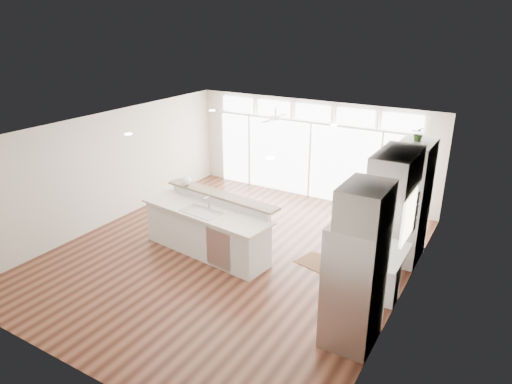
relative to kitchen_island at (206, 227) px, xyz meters
The scene contains 24 objects.
floor 0.83m from the kitchen_island, 22.96° to the left, with size 7.00×8.00×0.02m, color #411F14.
ceiling 2.17m from the kitchen_island, 22.96° to the left, with size 7.00×8.00×0.02m, color white.
wall_back 4.31m from the kitchen_island, 83.13° to the left, with size 7.00×0.04×2.70m, color beige.
wall_front 3.89m from the kitchen_island, 82.36° to the right, with size 7.00×0.04×2.70m, color beige.
wall_left 3.09m from the kitchen_island, behind, with size 0.04×8.00×2.70m, color beige.
wall_right 4.08m from the kitchen_island, ahead, with size 0.04×8.00×2.70m, color beige.
glass_wall 4.21m from the kitchen_island, 83.03° to the left, with size 5.80×0.06×2.08m, color silver.
transom_row 4.55m from the kitchen_island, 83.03° to the left, with size 5.90×0.06×0.40m, color silver.
desk_window 4.11m from the kitchen_island, ahead, with size 0.04×0.85×0.85m, color silver.
ceiling_fan 3.55m from the kitchen_island, 89.85° to the left, with size 1.16×1.16×0.32m, color white.
recessed_lights 2.18m from the kitchen_island, 39.27° to the left, with size 3.40×3.00×0.02m, color white.
oven_cabinet 4.24m from the kitchen_island, 28.72° to the left, with size 0.64×1.20×2.50m, color white.
desk_nook 3.68m from the kitchen_island, ahead, with size 0.72×1.30×0.76m, color white.
upper_cabinets 4.10m from the kitchen_island, ahead, with size 0.64×1.30×0.64m, color white.
refrigerator 3.81m from the kitchen_island, 17.42° to the right, with size 0.76×0.90×2.00m, color #B9B9BE.
fridge_cabinet 4.21m from the kitchen_island, 17.15° to the right, with size 0.64×0.90×0.60m, color white.
framed_photos 4.20m from the kitchen_island, 15.97° to the left, with size 0.06×0.22×0.80m, color black.
kitchen_island is the anchor object (origin of this frame).
rug 2.49m from the kitchen_island, 19.16° to the left, with size 0.88×0.63×0.01m, color #341D10.
office_chair 3.50m from the kitchen_island, 19.16° to the left, with size 0.50×0.46×0.96m, color black.
fishbowl 1.25m from the kitchen_island, 150.01° to the left, with size 0.22×0.22×0.22m, color white.
monitor 3.61m from the kitchen_island, ahead, with size 0.07×0.43×0.36m, color black.
keyboard 3.43m from the kitchen_island, ahead, with size 0.12×0.33×0.02m, color silver.
potted_plant 4.65m from the kitchen_island, 28.72° to the left, with size 0.27×0.30×0.23m, color #3C632A.
Camera 1 is at (4.85, -7.17, 4.75)m, focal length 32.00 mm.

